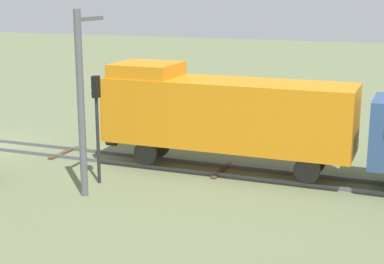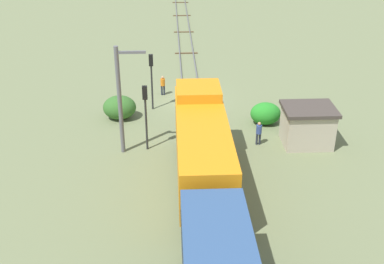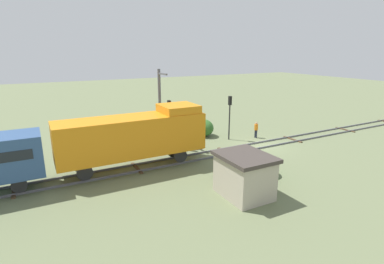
{
  "view_description": "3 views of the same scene",
  "coord_description": "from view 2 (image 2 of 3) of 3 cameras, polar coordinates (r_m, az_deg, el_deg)",
  "views": [
    {
      "loc": [
        24.12,
        20.54,
        7.87
      ],
      "look_at": [
        0.26,
        11.19,
        1.78
      ],
      "focal_mm": 55.0,
      "sensor_mm": 36.0,
      "label": 1
    },
    {
      "loc": [
        1.73,
        36.78,
        15.89
      ],
      "look_at": [
        0.44,
        9.51,
        1.9
      ],
      "focal_mm": 45.0,
      "sensor_mm": 36.0,
      "label": 2
    },
    {
      "loc": [
        -21.28,
        18.95,
        8.93
      ],
      "look_at": [
        -0.27,
        7.78,
        2.43
      ],
      "focal_mm": 28.0,
      "sensor_mm": 36.0,
      "label": 3
    }
  ],
  "objects": [
    {
      "name": "traffic_signal_mid",
      "position": [
        31.35,
        -5.54,
        3.04
      ],
      "size": [
        0.32,
        0.34,
        4.57
      ],
      "color": "#262628",
      "rests_on": "ground"
    },
    {
      "name": "bush_mid",
      "position": [
        36.94,
        -8.58,
        2.9
      ],
      "size": [
        2.5,
        2.05,
        1.82
      ],
      "primitive_type": "ellipsoid",
      "color": "#306026",
      "rests_on": "ground"
    },
    {
      "name": "ground_plane",
      "position": [
        40.1,
        -0.02,
        3.8
      ],
      "size": [
        150.22,
        150.22,
        0.0
      ],
      "primitive_type": "plane",
      "color": "#66704C"
    },
    {
      "name": "worker_near_track",
      "position": [
        40.87,
        -3.48,
        5.71
      ],
      "size": [
        0.38,
        0.38,
        1.7
      ],
      "rotation": [
        0.0,
        0.0,
        3.61
      ],
      "color": "#262B38",
      "rests_on": "ground"
    },
    {
      "name": "traffic_signal_near",
      "position": [
        37.45,
        -4.84,
        7.11
      ],
      "size": [
        0.32,
        0.34,
        4.52
      ],
      "color": "#262628",
      "rests_on": "ground"
    },
    {
      "name": "bush_near",
      "position": [
        36.16,
        8.71,
        2.18
      ],
      "size": [
        2.26,
        1.85,
        1.64
      ],
      "primitive_type": "ellipsoid",
      "color": "#258526",
      "rests_on": "ground"
    },
    {
      "name": "relay_hut",
      "position": [
        33.6,
        13.52,
        0.77
      ],
      "size": [
        3.5,
        2.9,
        2.74
      ],
      "color": "#B2A893",
      "rests_on": "ground"
    },
    {
      "name": "worker_by_signal",
      "position": [
        33.04,
        7.93,
        0.06
      ],
      "size": [
        0.38,
        0.38,
        1.7
      ],
      "rotation": [
        0.0,
        0.0,
        5.03
      ],
      "color": "#262B38",
      "rests_on": "ground"
    },
    {
      "name": "catenary_mast",
      "position": [
        30.93,
        -8.46,
        4.0
      ],
      "size": [
        1.94,
        0.28,
        7.29
      ],
      "color": "#595960",
      "rests_on": "ground"
    },
    {
      "name": "locomotive",
      "position": [
        27.62,
        1.2,
        -1.23
      ],
      "size": [
        2.9,
        11.6,
        4.6
      ],
      "color": "orange",
      "rests_on": "railway_track"
    },
    {
      "name": "railway_track",
      "position": [
        40.07,
        -0.02,
        3.89
      ],
      "size": [
        2.4,
        100.15,
        0.16
      ],
      "color": "#595960",
      "rests_on": "ground"
    }
  ]
}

